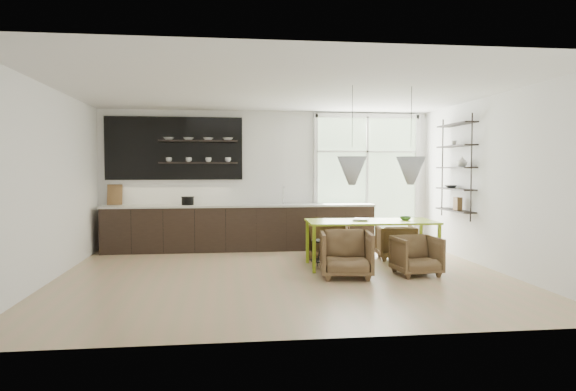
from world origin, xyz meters
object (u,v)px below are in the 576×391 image
object	(u,v)px
armchair_back_left	(328,240)
armchair_front_left	(346,254)
armchair_front_right	(417,255)
dining_table	(371,224)
wire_stool	(322,250)
armchair_back_right	(396,242)

from	to	relation	value
armchair_back_left	armchair_front_left	world-z (taller)	armchair_front_left
armchair_back_left	armchair_front_right	distance (m)	2.00
dining_table	armchair_front_left	size ratio (longest dim) A/B	2.78
dining_table	wire_stool	bearing A→B (deg)	-174.59
armchair_front_right	wire_stool	size ratio (longest dim) A/B	1.42
armchair_back_left	armchair_front_left	size ratio (longest dim) A/B	0.94
wire_stool	armchair_front_right	bearing A→B (deg)	-26.69
armchair_front_right	wire_stool	world-z (taller)	armchair_front_right
dining_table	armchair_back_left	xyz separation A→B (m)	(-0.54, 0.94, -0.40)
armchair_back_left	armchair_front_right	bearing A→B (deg)	142.18
armchair_front_left	wire_stool	bearing A→B (deg)	115.82
dining_table	armchair_front_left	bearing A→B (deg)	-126.39
armchair_back_left	armchair_back_right	size ratio (longest dim) A/B	1.08
armchair_back_right	armchair_front_right	world-z (taller)	armchair_back_right
armchair_back_right	armchair_front_right	size ratio (longest dim) A/B	1.02
wire_stool	dining_table	bearing A→B (deg)	3.31
dining_table	armchair_front_right	size ratio (longest dim) A/B	3.25
armchair_back_right	armchair_front_right	bearing A→B (deg)	91.63
dining_table	armchair_back_right	bearing A→B (deg)	47.36
dining_table	armchair_front_left	xyz separation A→B (m)	(-0.62, -0.78, -0.38)
armchair_front_left	armchair_front_right	bearing A→B (deg)	8.97
dining_table	armchair_back_left	size ratio (longest dim) A/B	2.95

